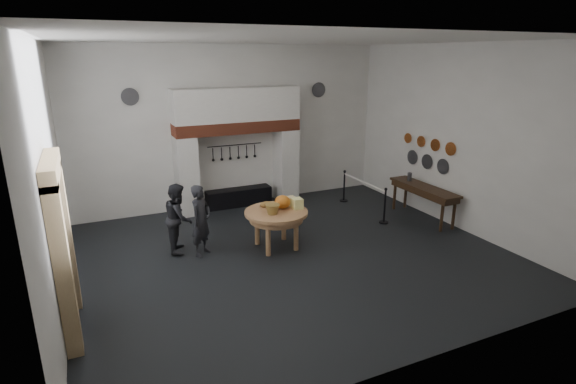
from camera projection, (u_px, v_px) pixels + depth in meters
name	position (u px, v px, depth m)	size (l,w,h in m)	color
floor	(293.00, 255.00, 9.89)	(9.00, 8.00, 0.02)	black
ceiling	(294.00, 39.00, 8.56)	(9.00, 8.00, 0.02)	silver
wall_back	(233.00, 127.00, 12.70)	(9.00, 0.02, 4.50)	white
wall_front	(427.00, 216.00, 5.75)	(9.00, 0.02, 4.50)	white
wall_left	(49.00, 179.00, 7.43)	(0.02, 8.00, 4.50)	white
wall_right	(459.00, 138.00, 11.02)	(0.02, 8.00, 4.50)	white
chimney_pier_left	(187.00, 176.00, 12.15)	(0.55, 0.70, 2.15)	silver
chimney_pier_right	(286.00, 165.00, 13.33)	(0.55, 0.70, 2.15)	silver
hearth_brick_band	(237.00, 127.00, 12.38)	(3.50, 0.72, 0.32)	#9E442B
chimney_hood	(236.00, 104.00, 12.20)	(3.50, 0.70, 0.90)	silver
iron_range	(239.00, 197.00, 13.05)	(1.90, 0.45, 0.50)	black
utensil_rail	(235.00, 145.00, 12.78)	(0.02, 0.02, 1.60)	black
door_recess	(58.00, 258.00, 6.87)	(0.04, 1.10, 2.50)	black
door_jamb_near	(63.00, 273.00, 6.28)	(0.22, 0.30, 2.60)	tan
door_jamb_far	(65.00, 237.00, 7.50)	(0.22, 0.30, 2.60)	tan
door_lintel	(50.00, 168.00, 6.49)	(0.22, 1.70, 0.30)	tan
wall_plaque	(59.00, 202.00, 8.34)	(0.05, 0.34, 0.44)	gold
work_table	(276.00, 212.00, 10.04)	(1.42, 1.42, 0.07)	tan
pumpkin	(282.00, 202.00, 10.15)	(0.36, 0.36, 0.31)	orange
cheese_block_big	(297.00, 204.00, 10.15)	(0.22, 0.22, 0.24)	#FEFE98
cheese_block_small	(291.00, 201.00, 10.40)	(0.18, 0.18, 0.20)	#F7E293
wicker_basket	(273.00, 209.00, 9.80)	(0.32, 0.32, 0.22)	olive
bread_loaf	(266.00, 204.00, 10.27)	(0.31, 0.18, 0.13)	#AC773D
visitor_near	(201.00, 220.00, 9.70)	(0.58, 0.38, 1.58)	black
visitor_far	(179.00, 218.00, 9.89)	(0.75, 0.59, 1.55)	black
side_table	(424.00, 187.00, 11.81)	(0.55, 2.20, 0.06)	#372314
pewter_jug	(410.00, 177.00, 12.29)	(0.12, 0.12, 0.22)	#47474B
copper_pan_a	(451.00, 149.00, 11.27)	(0.34, 0.34, 0.03)	#C6662D
copper_pan_b	(435.00, 145.00, 11.74)	(0.32, 0.32, 0.03)	#C6662D
copper_pan_c	(421.00, 141.00, 12.22)	(0.30, 0.30, 0.03)	#C6662D
copper_pan_d	(408.00, 138.00, 12.70)	(0.28, 0.28, 0.03)	#C6662D
pewter_plate_left	(443.00, 166.00, 11.59)	(0.40, 0.40, 0.03)	#4C4C51
pewter_plate_mid	(427.00, 162.00, 12.11)	(0.40, 0.40, 0.03)	#4C4C51
pewter_plate_right	(412.00, 157.00, 12.63)	(0.40, 0.40, 0.03)	#4C4C51
pewter_plate_back_left	(130.00, 97.00, 11.31)	(0.44, 0.44, 0.03)	#4C4C51
pewter_plate_back_right	(319.00, 90.00, 13.46)	(0.44, 0.44, 0.03)	#4C4C51
barrier_post_near	(385.00, 207.00, 11.62)	(0.05, 0.05, 0.90)	black
barrier_post_far	(344.00, 187.00, 13.36)	(0.05, 0.05, 0.90)	black
barrier_rope	(364.00, 182.00, 12.37)	(0.04, 0.04, 2.00)	white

